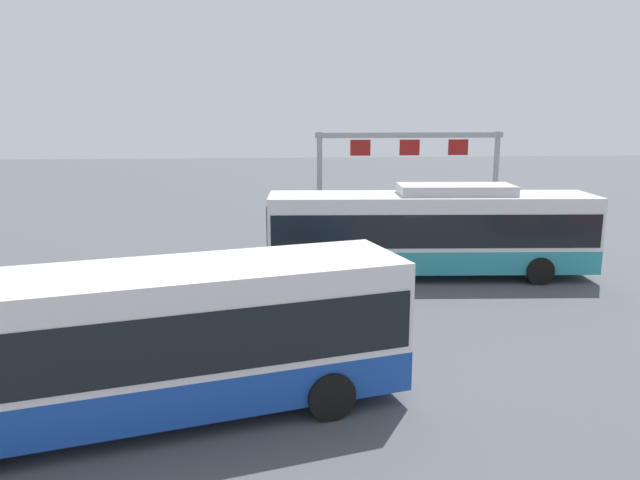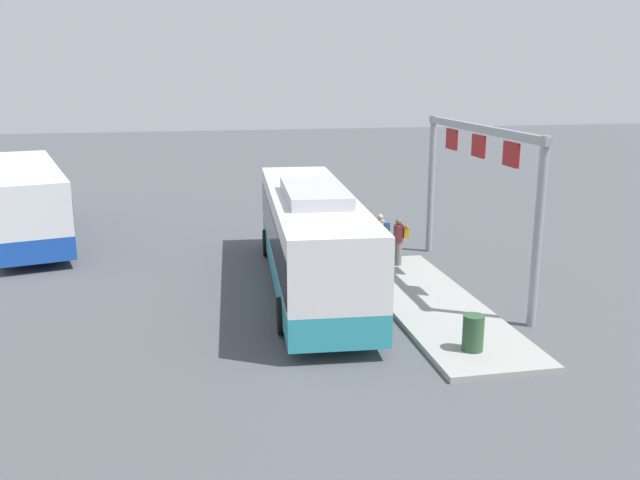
# 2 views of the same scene
# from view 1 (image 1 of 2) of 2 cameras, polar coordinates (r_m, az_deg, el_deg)

# --- Properties ---
(ground_plane) EXTENTS (120.00, 120.00, 0.00)m
(ground_plane) POSITION_cam_1_polar(r_m,az_deg,el_deg) (23.39, 10.09, -3.33)
(ground_plane) COLOR #4C4F54
(platform_curb) EXTENTS (10.00, 2.80, 0.16)m
(platform_curb) POSITION_cam_1_polar(r_m,az_deg,el_deg) (27.02, 13.33, -1.22)
(platform_curb) COLOR #9E9E99
(platform_curb) RESTS_ON ground
(bus_main) EXTENTS (12.09, 3.31, 3.46)m
(bus_main) POSITION_cam_1_polar(r_m,az_deg,el_deg) (22.98, 10.27, 1.04)
(bus_main) COLOR teal
(bus_main) RESTS_ON ground
(bus_background_right) EXTENTS (11.01, 5.12, 3.10)m
(bus_background_right) POSITION_cam_1_polar(r_m,az_deg,el_deg) (12.57, -16.58, -8.66)
(bus_background_right) COLOR #1947AD
(bus_background_right) RESTS_ON ground
(person_boarding) EXTENTS (0.35, 0.53, 1.67)m
(person_boarding) POSITION_cam_1_polar(r_m,az_deg,el_deg) (25.31, -1.24, 0.10)
(person_boarding) COLOR maroon
(person_boarding) RESTS_ON ground
(person_waiting_near) EXTENTS (0.35, 0.53, 1.67)m
(person_waiting_near) POSITION_cam_1_polar(r_m,az_deg,el_deg) (26.06, 5.10, 0.76)
(person_waiting_near) COLOR slate
(person_waiting_near) RESTS_ON platform_curb
(person_waiting_mid) EXTENTS (0.41, 0.57, 1.67)m
(person_waiting_mid) POSITION_cam_1_polar(r_m,az_deg,el_deg) (25.53, 3.32, 0.55)
(person_waiting_mid) COLOR #334C8C
(person_waiting_mid) RESTS_ON platform_curb
(platform_sign_gantry) EXTENTS (8.51, 0.24, 5.20)m
(platform_sign_gantry) POSITION_cam_1_polar(r_m,az_deg,el_deg) (27.93, 8.34, 6.95)
(platform_sign_gantry) COLOR gray
(platform_sign_gantry) RESTS_ON ground
(trash_bin) EXTENTS (0.52, 0.52, 0.90)m
(trash_bin) POSITION_cam_1_polar(r_m,az_deg,el_deg) (27.99, 20.65, -0.11)
(trash_bin) COLOR #2D5133
(trash_bin) RESTS_ON platform_curb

